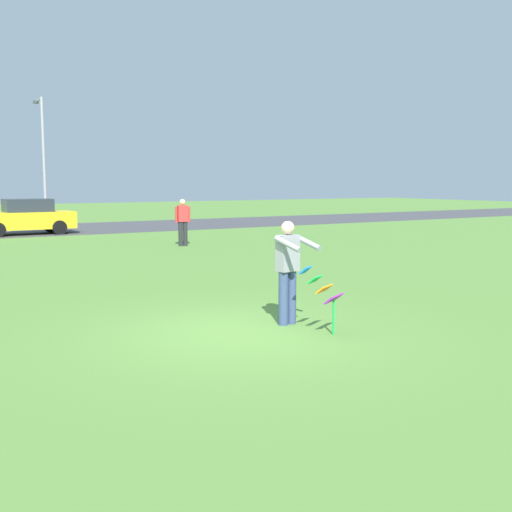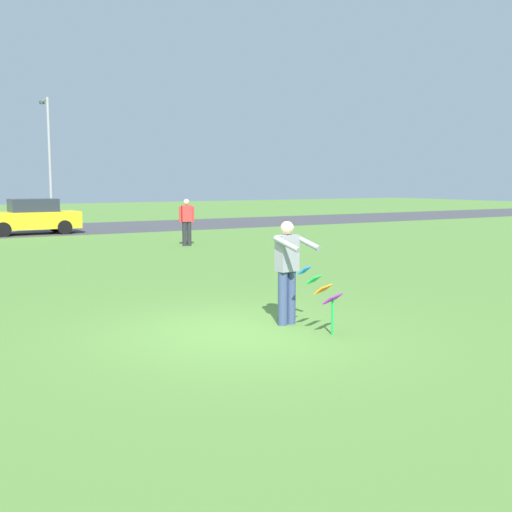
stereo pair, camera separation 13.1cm
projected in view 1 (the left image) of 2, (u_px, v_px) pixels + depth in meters
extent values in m
plane|color=#568438|center=(242.00, 332.00, 9.92)|extent=(120.00, 120.00, 0.00)
cylinder|color=#384772|center=(291.00, 297.00, 10.48)|extent=(0.16, 0.16, 0.90)
cylinder|color=#384772|center=(283.00, 298.00, 10.37)|extent=(0.16, 0.16, 0.90)
cube|color=gray|center=(288.00, 253.00, 10.33)|extent=(0.38, 0.26, 0.60)
sphere|color=beige|center=(288.00, 228.00, 10.28)|extent=(0.22, 0.22, 0.22)
cylinder|color=gray|center=(308.00, 242.00, 10.25)|extent=(0.16, 0.59, 0.24)
cylinder|color=gray|center=(288.00, 244.00, 9.98)|extent=(0.16, 0.59, 0.24)
cube|color=blue|center=(305.00, 270.00, 9.89)|extent=(0.26, 0.23, 0.12)
cube|color=green|center=(315.00, 279.00, 9.82)|extent=(0.35, 0.28, 0.12)
cube|color=orange|center=(324.00, 289.00, 9.76)|extent=(0.43, 0.33, 0.12)
cube|color=purple|center=(334.00, 298.00, 9.70)|extent=(0.51, 0.37, 0.12)
cylinder|color=green|center=(334.00, 316.00, 9.74)|extent=(0.04, 0.04, 0.57)
cube|color=yellow|center=(25.00, 220.00, 28.02)|extent=(4.22, 1.74, 0.76)
cube|color=#282D38|center=(28.00, 206.00, 28.02)|extent=(2.03, 1.41, 0.60)
cylinder|color=black|center=(59.00, 227.00, 28.06)|extent=(0.64, 0.23, 0.64)
cylinder|color=black|center=(50.00, 225.00, 29.42)|extent=(0.64, 0.23, 0.64)
cylinder|color=#9E9EA3|center=(44.00, 161.00, 34.81)|extent=(0.16, 0.16, 7.00)
cylinder|color=#9E9EA3|center=(39.00, 100.00, 35.00)|extent=(0.10, 1.40, 0.10)
cube|color=#4C4C51|center=(36.00, 102.00, 35.56)|extent=(0.24, 0.44, 0.16)
cylinder|color=#26262B|center=(185.00, 234.00, 23.14)|extent=(0.16, 0.16, 0.90)
cylinder|color=#26262B|center=(181.00, 234.00, 23.08)|extent=(0.16, 0.16, 0.90)
cube|color=red|center=(183.00, 214.00, 23.02)|extent=(0.39, 0.28, 0.60)
sphere|color=beige|center=(182.00, 202.00, 22.97)|extent=(0.22, 0.22, 0.22)
cylinder|color=red|center=(189.00, 214.00, 23.11)|extent=(0.09, 0.09, 0.58)
cylinder|color=red|center=(176.00, 215.00, 22.94)|extent=(0.09, 0.09, 0.58)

